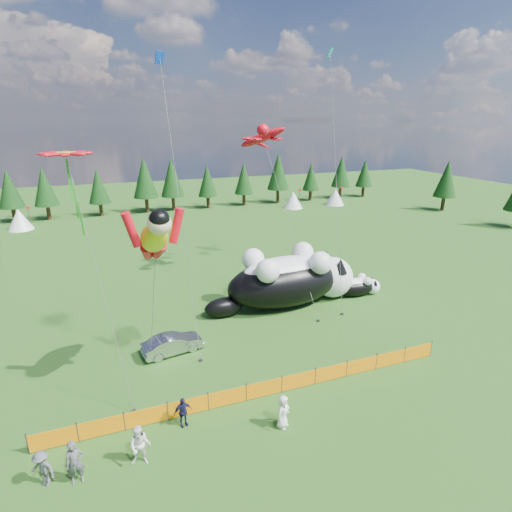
% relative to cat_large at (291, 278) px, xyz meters
% --- Properties ---
extents(ground, '(160.00, 160.00, 0.00)m').
position_rel_cat_large_xyz_m(ground, '(-6.08, -6.82, -2.14)').
color(ground, '#0E380A').
rests_on(ground, ground).
extents(safety_fence, '(22.06, 0.06, 1.10)m').
position_rel_cat_large_xyz_m(safety_fence, '(-6.08, -9.82, -1.64)').
color(safety_fence, '#262626').
rests_on(safety_fence, ground).
extents(tree_line, '(90.00, 4.00, 8.00)m').
position_rel_cat_large_xyz_m(tree_line, '(-6.08, 38.18, 1.86)').
color(tree_line, black).
rests_on(tree_line, ground).
extents(festival_tents, '(50.00, 3.20, 2.80)m').
position_rel_cat_large_xyz_m(festival_tents, '(4.92, 33.18, -0.74)').
color(festival_tents, white).
rests_on(festival_tents, ground).
extents(cat_large, '(12.50, 4.79, 4.51)m').
position_rel_cat_large_xyz_m(cat_large, '(0.00, 0.00, 0.00)').
color(cat_large, black).
rests_on(cat_large, ground).
extents(cat_small, '(4.72, 2.05, 1.71)m').
position_rel_cat_large_xyz_m(cat_small, '(5.84, -0.44, -1.33)').
color(cat_small, black).
rests_on(cat_small, ground).
extents(car, '(3.93, 1.95, 1.24)m').
position_rel_cat_large_xyz_m(car, '(-9.88, -3.90, -1.52)').
color(car, '#B2B2B7').
rests_on(car, ground).
extents(spectator_a, '(0.73, 0.50, 1.94)m').
position_rel_cat_large_xyz_m(spectator_a, '(-15.02, -12.08, -1.17)').
color(spectator_a, '#4F5054').
rests_on(spectator_a, ground).
extents(spectator_b, '(1.03, 0.79, 1.88)m').
position_rel_cat_large_xyz_m(spectator_b, '(-12.52, -12.04, -1.21)').
color(spectator_b, white).
rests_on(spectator_b, ground).
extents(spectator_c, '(0.97, 0.64, 1.53)m').
position_rel_cat_large_xyz_m(spectator_c, '(-10.45, -10.42, -1.38)').
color(spectator_c, '#141639').
rests_on(spectator_c, ground).
extents(spectator_d, '(1.17, 1.05, 1.62)m').
position_rel_cat_large_xyz_m(spectator_d, '(-16.23, -11.79, -1.33)').
color(spectator_d, '#4F5054').
rests_on(spectator_d, ground).
extents(spectator_e, '(0.98, 0.93, 1.69)m').
position_rel_cat_large_xyz_m(spectator_e, '(-6.05, -12.13, -1.30)').
color(spectator_e, white).
rests_on(spectator_e, ground).
extents(superhero_kite, '(4.11, 4.80, 10.42)m').
position_rel_cat_large_xyz_m(superhero_kite, '(-10.71, -6.44, 6.11)').
color(superhero_kite, yellow).
rests_on(superhero_kite, ground).
extents(gecko_kite, '(6.72, 14.76, 16.53)m').
position_rel_cat_large_xyz_m(gecko_kite, '(0.50, 7.62, 10.26)').
color(gecko_kite, red).
rests_on(gecko_kite, ground).
extents(flower_kite, '(3.23, 5.19, 12.83)m').
position_rel_cat_large_xyz_m(flower_kite, '(-14.26, -5.01, 10.02)').
color(flower_kite, red).
rests_on(flower_kite, ground).
extents(diamond_kite_a, '(1.16, 4.72, 17.97)m').
position_rel_cat_large_xyz_m(diamond_kite_a, '(-9.02, -1.34, 13.90)').
color(diamond_kite_a, blue).
rests_on(diamond_kite_a, ground).
extents(diamond_kite_b, '(2.35, 7.54, 20.04)m').
position_rel_cat_large_xyz_m(diamond_kite_b, '(4.54, 3.43, 15.27)').
color(diamond_kite_b, '#0DA793').
rests_on(diamond_kite_b, ground).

